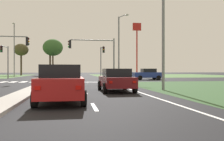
% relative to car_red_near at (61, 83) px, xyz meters
% --- Properties ---
extents(ground_plane, '(200.00, 200.00, 0.00)m').
position_rel_car_red_near_xyz_m(ground_plane, '(-2.20, 24.37, -0.82)').
color(ground_plane, black).
extents(grass_verge_far_right, '(35.00, 35.00, 0.01)m').
position_rel_car_red_near_xyz_m(grass_verge_far_right, '(23.30, 48.87, -0.82)').
color(grass_verge_far_right, '#476B38').
rests_on(grass_verge_far_right, ground).
extents(median_island_near, '(1.20, 22.00, 0.14)m').
position_rel_car_red_near_xyz_m(median_island_near, '(-2.20, 5.37, -0.75)').
color(median_island_near, gray).
rests_on(median_island_near, ground).
extents(median_island_far, '(1.20, 36.00, 0.14)m').
position_rel_car_red_near_xyz_m(median_island_far, '(-2.20, 49.37, -0.75)').
color(median_island_far, gray).
rests_on(median_island_far, ground).
extents(lane_dash_near, '(0.14, 2.00, 0.01)m').
position_rel_car_red_near_xyz_m(lane_dash_near, '(1.30, -1.48, -0.82)').
color(lane_dash_near, silver).
rests_on(lane_dash_near, ground).
extents(lane_dash_second, '(0.14, 2.00, 0.01)m').
position_rel_car_red_near_xyz_m(lane_dash_second, '(1.30, 4.52, -0.82)').
color(lane_dash_second, silver).
rests_on(lane_dash_second, ground).
extents(lane_dash_third, '(0.14, 2.00, 0.01)m').
position_rel_car_red_near_xyz_m(lane_dash_third, '(1.30, 10.52, -0.82)').
color(lane_dash_third, silver).
rests_on(lane_dash_third, ground).
extents(lane_dash_fourth, '(0.14, 2.00, 0.01)m').
position_rel_car_red_near_xyz_m(lane_dash_fourth, '(1.30, 16.52, -0.82)').
color(lane_dash_fourth, silver).
rests_on(lane_dash_fourth, ground).
extents(lane_dash_fifth, '(0.14, 2.00, 0.01)m').
position_rel_car_red_near_xyz_m(lane_dash_fifth, '(1.30, 22.52, -0.82)').
color(lane_dash_fifth, silver).
rests_on(lane_dash_fifth, ground).
extents(edge_line_right, '(0.14, 24.00, 0.01)m').
position_rel_car_red_near_xyz_m(edge_line_right, '(4.65, 6.37, -0.82)').
color(edge_line_right, silver).
rests_on(edge_line_right, ground).
extents(stop_bar_near, '(6.40, 0.50, 0.01)m').
position_rel_car_red_near_xyz_m(stop_bar_near, '(1.60, 17.37, -0.82)').
color(stop_bar_near, silver).
rests_on(stop_bar_near, ground).
extents(crosswalk_bar_second, '(0.70, 2.80, 0.01)m').
position_rel_car_red_near_xyz_m(crosswalk_bar_second, '(-7.45, 19.17, -0.82)').
color(crosswalk_bar_second, silver).
rests_on(crosswalk_bar_second, ground).
extents(crosswalk_bar_third, '(0.70, 2.80, 0.01)m').
position_rel_car_red_near_xyz_m(crosswalk_bar_third, '(-6.30, 19.17, -0.82)').
color(crosswalk_bar_third, silver).
rests_on(crosswalk_bar_third, ground).
extents(crosswalk_bar_fourth, '(0.70, 2.80, 0.01)m').
position_rel_car_red_near_xyz_m(crosswalk_bar_fourth, '(-5.15, 19.17, -0.82)').
color(crosswalk_bar_fourth, silver).
rests_on(crosswalk_bar_fourth, ground).
extents(crosswalk_bar_fifth, '(0.70, 2.80, 0.01)m').
position_rel_car_red_near_xyz_m(crosswalk_bar_fifth, '(-4.00, 19.17, -0.82)').
color(crosswalk_bar_fifth, silver).
rests_on(crosswalk_bar_fifth, ground).
extents(car_red_near, '(2.03, 4.29, 1.62)m').
position_rel_car_red_near_xyz_m(car_red_near, '(0.00, 0.00, 0.00)').
color(car_red_near, '#A31919').
rests_on(car_red_near, ground).
extents(car_maroon_second, '(2.05, 4.33, 1.49)m').
position_rel_car_red_near_xyz_m(car_maroon_second, '(3.32, 5.01, -0.06)').
color(car_maroon_second, maroon).
rests_on(car_maroon_second, ground).
extents(car_silver_third, '(2.07, 4.55, 1.50)m').
position_rel_car_red_near_xyz_m(car_silver_third, '(0.15, 7.53, -0.05)').
color(car_silver_third, '#B7B7BC').
rests_on(car_silver_third, ground).
extents(car_blue_fourth, '(4.27, 1.99, 1.60)m').
position_rel_car_red_near_xyz_m(car_blue_fourth, '(11.22, 22.89, -0.01)').
color(car_blue_fourth, navy).
rests_on(car_blue_fourth, ground).
extents(traffic_signal_near_right, '(5.49, 0.32, 5.17)m').
position_rel_car_red_near_xyz_m(traffic_signal_near_right, '(3.30, 17.77, 2.80)').
color(traffic_signal_near_right, gray).
rests_on(traffic_signal_near_right, ground).
extents(traffic_signal_far_right, '(0.32, 4.04, 5.40)m').
position_rel_car_red_near_xyz_m(traffic_signal_far_right, '(5.40, 29.52, 2.87)').
color(traffic_signal_far_right, gray).
rests_on(traffic_signal_far_right, ground).
extents(traffic_signal_far_left, '(0.32, 4.10, 5.27)m').
position_rel_car_red_near_xyz_m(traffic_signal_far_left, '(-9.80, 29.48, 2.79)').
color(traffic_signal_far_left, gray).
rests_on(traffic_signal_far_left, ground).
extents(street_lamp_near, '(0.93, 1.83, 9.25)m').
position_rel_car_red_near_xyz_m(street_lamp_near, '(6.83, 5.65, 4.31)').
color(street_lamp_near, gray).
rests_on(street_lamp_near, ground).
extents(street_lamp_second, '(1.00, 2.43, 8.68)m').
position_rel_car_red_near_xyz_m(street_lamp_second, '(6.85, 21.59, 4.08)').
color(street_lamp_second, gray).
rests_on(street_lamp_second, ground).
extents(street_lamp_third, '(0.69, 2.11, 10.79)m').
position_rel_car_red_near_xyz_m(street_lamp_third, '(-11.15, 41.30, 5.12)').
color(street_lamp_third, gray).
rests_on(street_lamp_third, ground).
extents(pedestrian_at_median, '(0.34, 0.34, 1.91)m').
position_rel_car_red_near_xyz_m(pedestrian_at_median, '(-2.16, 35.84, 0.49)').
color(pedestrian_at_median, '#9E8966').
rests_on(pedestrian_at_median, median_island_far).
extents(fastfood_pole_sign, '(1.80, 0.40, 11.42)m').
position_rel_car_red_near_xyz_m(fastfood_pole_sign, '(14.12, 39.39, 7.52)').
color(fastfood_pole_sign, red).
rests_on(fastfood_pole_sign, ground).
extents(treeline_third, '(3.69, 3.69, 8.29)m').
position_rel_car_red_near_xyz_m(treeline_third, '(-12.58, 55.42, 5.80)').
color(treeline_third, '#423323').
rests_on(treeline_third, ground).
extents(treeline_fourth, '(5.23, 5.23, 9.61)m').
position_rel_car_red_near_xyz_m(treeline_fourth, '(-4.52, 55.20, 6.53)').
color(treeline_fourth, '#423323').
rests_on(treeline_fourth, ground).
extents(treeline_fifth, '(3.60, 3.60, 9.09)m').
position_rel_car_red_near_xyz_m(treeline_fifth, '(-5.23, 55.23, 6.59)').
color(treeline_fifth, '#423323').
rests_on(treeline_fifth, ground).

